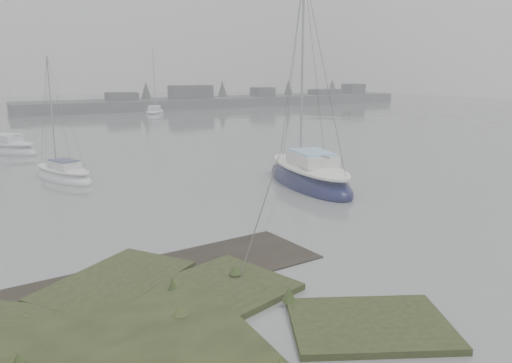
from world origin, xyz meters
name	(u,v)px	position (x,y,z in m)	size (l,w,h in m)	color
ground	(90,147)	(0.00, 30.00, 0.00)	(160.00, 160.00, 0.00)	gray
far_shoreline	(231,101)	(26.84, 61.90, 0.85)	(60.00, 8.00, 4.15)	#4C4F51
sailboat_main	(309,177)	(7.34, 11.98, 0.34)	(3.77, 8.15, 11.07)	#0D1037
sailboat_white	(63,176)	(-3.35, 18.94, 0.21)	(3.24, 5.09, 6.83)	silver
sailboat_far_a	(4,149)	(-5.72, 29.92, 0.26)	(5.08, 5.93, 8.37)	silver
sailboat_far_b	(155,115)	(11.10, 49.77, 0.27)	(4.28, 6.57, 8.83)	#A7ACB0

